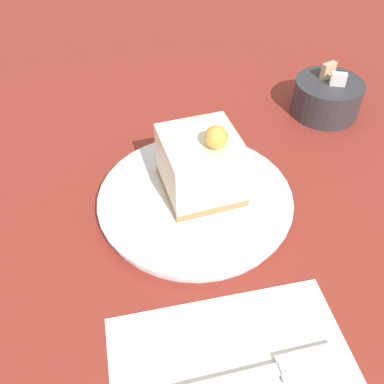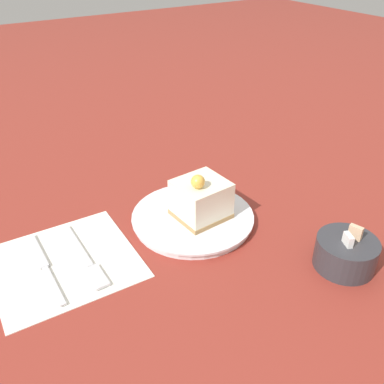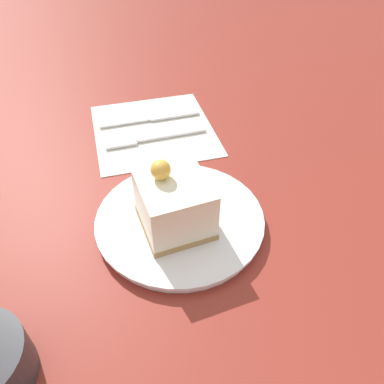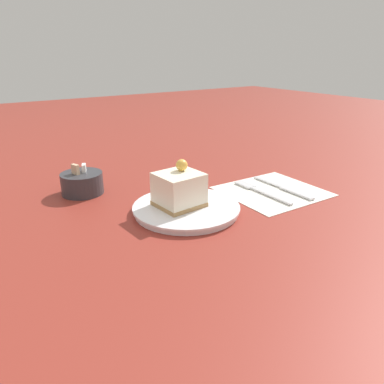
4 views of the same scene
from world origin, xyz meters
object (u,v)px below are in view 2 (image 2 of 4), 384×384
(cake_slice, at_px, (201,199))
(fork, at_px, (86,260))
(plate, at_px, (193,218))
(knife, at_px, (42,261))
(sugar_bowl, at_px, (346,253))

(cake_slice, relative_size, fork, 0.53)
(plate, relative_size, fork, 1.25)
(plate, distance_m, knife, 0.26)
(knife, bearing_deg, plate, 173.14)
(plate, relative_size, sugar_bowl, 2.31)
(fork, relative_size, sugar_bowl, 1.86)
(plate, xyz_separation_m, knife, (0.26, -0.03, -0.00))
(cake_slice, xyz_separation_m, knife, (0.27, -0.04, -0.04))
(fork, bearing_deg, cake_slice, 178.43)
(plate, height_order, cake_slice, cake_slice)
(cake_slice, height_order, knife, cake_slice)
(sugar_bowl, bearing_deg, knife, -32.75)
(cake_slice, bearing_deg, plate, -43.95)
(knife, height_order, sugar_bowl, sugar_bowl)
(plate, height_order, fork, plate)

